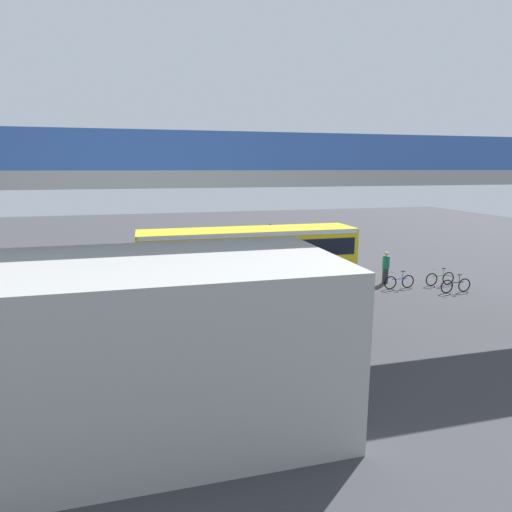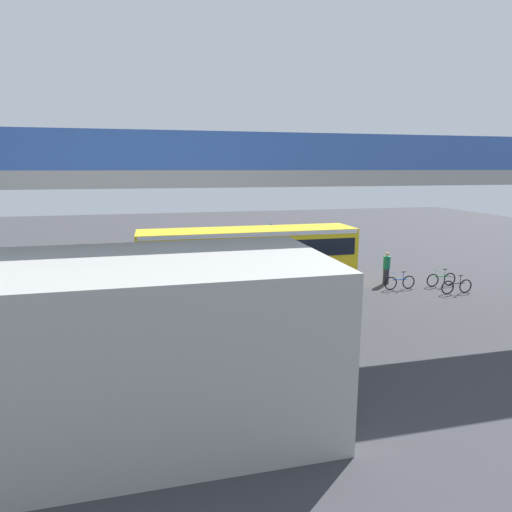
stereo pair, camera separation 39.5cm
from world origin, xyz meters
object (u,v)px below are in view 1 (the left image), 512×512
bicycle_black (456,286)px  bicycle_blue (399,282)px  city_bus (248,253)px  bicycle_green (440,279)px  parked_van (33,292)px  traffic_sign (270,238)px  pedestrian (386,268)px

bicycle_black → bicycle_blue: same height
city_bus → bicycle_green: city_bus is taller
parked_van → bicycle_black: 20.09m
parked_van → traffic_sign: size_ratio=1.71×
city_bus → bicycle_blue: city_bus is taller
parked_van → pedestrian: bearing=-175.4°
city_bus → pedestrian: size_ratio=6.44×
parked_van → bicycle_green: bearing=-179.2°
parked_van → pedestrian: parked_van is taller
traffic_sign → bicycle_black: bearing=132.8°
bicycle_blue → traffic_sign: traffic_sign is taller
bicycle_blue → bicycle_green: bearing=-179.2°
bicycle_green → traffic_sign: 10.34m
bicycle_blue → city_bus: bearing=-17.1°
city_bus → bicycle_black: city_bus is taller
bicycle_black → bicycle_blue: 2.76m
city_bus → parked_van: size_ratio=2.40×
bicycle_black → bicycle_green: (-0.14, -1.42, 0.00)m
parked_van → pedestrian: 17.57m
pedestrian → bicycle_green: bearing=156.8°
bicycle_black → bicycle_blue: (2.39, -1.39, 0.00)m
city_bus → pedestrian: 7.70m
city_bus → bicycle_black: (-10.07, 3.74, -1.51)m
bicycle_blue → traffic_sign: size_ratio=0.63×
bicycle_blue → traffic_sign: 8.65m
bicycle_black → bicycle_blue: size_ratio=1.00×
parked_van → bicycle_black: bearing=176.7°
bicycle_black → pedestrian: size_ratio=0.99×
city_bus → bicycle_green: 10.58m
bicycle_green → bicycle_black: bearing=84.4°
bicycle_black → city_bus: bearing=-20.4°
city_bus → bicycle_blue: size_ratio=6.52×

